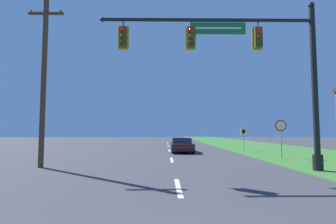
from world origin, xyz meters
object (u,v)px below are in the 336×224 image
object	(u,v)px
route_sign_post	(244,134)
stop_sign	(281,130)
signal_mast	(254,63)
utility_pole_near	(44,77)
car_ahead	(182,145)

from	to	relation	value
route_sign_post	stop_sign	bearing A→B (deg)	-84.82
signal_mast	utility_pole_near	distance (m)	10.34
car_ahead	stop_sign	distance (m)	8.43
car_ahead	utility_pole_near	distance (m)	12.86
route_sign_post	signal_mast	bearing A→B (deg)	-104.32
route_sign_post	utility_pole_near	bearing A→B (deg)	-142.02
route_sign_post	utility_pole_near	size ratio (longest dim) A/B	0.23
car_ahead	stop_sign	world-z (taller)	stop_sign
signal_mast	stop_sign	world-z (taller)	signal_mast
car_ahead	utility_pole_near	xyz separation A→B (m)	(-7.61, -9.60, 3.93)
utility_pole_near	route_sign_post	bearing A→B (deg)	37.98
route_sign_post	utility_pole_near	distance (m)	17.06
stop_sign	car_ahead	bearing A→B (deg)	138.11
car_ahead	route_sign_post	world-z (taller)	route_sign_post
stop_sign	route_sign_post	bearing A→B (deg)	95.18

